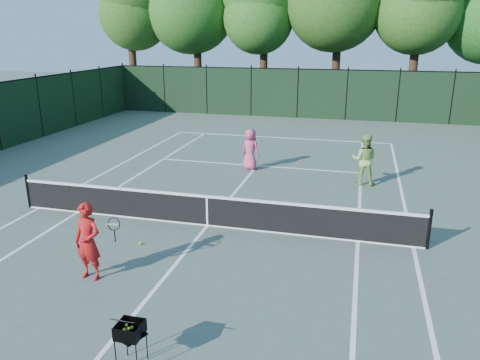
% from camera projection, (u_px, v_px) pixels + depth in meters
% --- Properties ---
extents(ground, '(90.00, 90.00, 0.00)m').
position_uv_depth(ground, '(207.00, 226.00, 13.14)').
color(ground, '#49594F').
rests_on(ground, ground).
extents(sideline_doubles_left, '(0.10, 23.77, 0.01)m').
position_uv_depth(sideline_doubles_left, '(39.00, 208.00, 14.46)').
color(sideline_doubles_left, white).
rests_on(sideline_doubles_left, ground).
extents(sideline_doubles_right, '(0.10, 23.77, 0.01)m').
position_uv_depth(sideline_doubles_right, '(413.00, 247.00, 11.82)').
color(sideline_doubles_right, white).
rests_on(sideline_doubles_right, ground).
extents(sideline_singles_left, '(0.10, 23.77, 0.01)m').
position_uv_depth(sideline_singles_left, '(78.00, 212.00, 14.13)').
color(sideline_singles_left, white).
rests_on(sideline_singles_left, ground).
extents(sideline_singles_right, '(0.10, 23.77, 0.01)m').
position_uv_depth(sideline_singles_right, '(358.00, 241.00, 12.15)').
color(sideline_singles_right, white).
rests_on(sideline_singles_right, ground).
extents(baseline_far, '(10.97, 0.10, 0.01)m').
position_uv_depth(baseline_far, '(280.00, 138.00, 24.10)').
color(baseline_far, white).
rests_on(baseline_far, ground).
extents(service_line_far, '(8.23, 0.10, 0.01)m').
position_uv_depth(service_line_far, '(257.00, 166.00, 19.04)').
color(service_line_far, white).
rests_on(service_line_far, ground).
extents(center_service_line, '(0.10, 12.80, 0.01)m').
position_uv_depth(center_service_line, '(207.00, 226.00, 13.14)').
color(center_service_line, white).
rests_on(center_service_line, ground).
extents(tennis_net, '(11.69, 0.09, 1.06)m').
position_uv_depth(tennis_net, '(207.00, 210.00, 13.00)').
color(tennis_net, black).
rests_on(tennis_net, ground).
extents(fence_far, '(24.00, 0.05, 3.00)m').
position_uv_depth(fence_far, '(298.00, 94.00, 29.29)').
color(fence_far, black).
rests_on(fence_far, ground).
extents(coach, '(0.98, 0.59, 1.75)m').
position_uv_depth(coach, '(88.00, 242.00, 10.10)').
color(coach, '#AE1315').
rests_on(coach, ground).
extents(player_pink, '(0.93, 0.79, 1.62)m').
position_uv_depth(player_pink, '(250.00, 149.00, 18.32)').
color(player_pink, '#C9476C').
rests_on(player_pink, ground).
extents(player_green, '(0.91, 0.72, 1.81)m').
position_uv_depth(player_green, '(364.00, 160.00, 16.47)').
color(player_green, '#8EBA5D').
rests_on(player_green, ground).
extents(ball_hopper, '(0.54, 0.54, 0.78)m').
position_uv_depth(ball_hopper, '(130.00, 330.00, 7.46)').
color(ball_hopper, black).
rests_on(ball_hopper, ground).
extents(loose_ball_midcourt, '(0.07, 0.07, 0.07)m').
position_uv_depth(loose_ball_midcourt, '(140.00, 243.00, 11.96)').
color(loose_ball_midcourt, gold).
rests_on(loose_ball_midcourt, ground).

